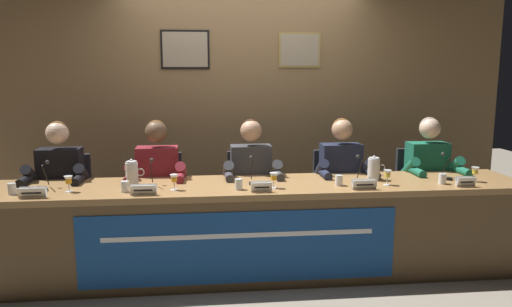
# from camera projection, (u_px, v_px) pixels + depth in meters

# --- Properties ---
(ground_plane) EXTENTS (12.00, 12.00, 0.00)m
(ground_plane) POSITION_uv_depth(u_px,v_px,m) (256.00, 271.00, 4.07)
(ground_plane) COLOR gray
(wall_back_panelled) EXTENTS (5.64, 0.14, 2.60)m
(wall_back_panelled) POSITION_uv_depth(u_px,v_px,m) (243.00, 105.00, 5.16)
(wall_back_panelled) COLOR #937047
(wall_back_panelled) RESTS_ON ground_plane
(conference_table) EXTENTS (4.44, 0.74, 0.76)m
(conference_table) POSITION_uv_depth(u_px,v_px,m) (257.00, 215.00, 3.87)
(conference_table) COLOR olive
(conference_table) RESTS_ON ground_plane
(chair_far_left) EXTENTS (0.44, 0.45, 0.92)m
(chair_far_left) POSITION_uv_depth(u_px,v_px,m) (67.00, 207.00, 4.37)
(chair_far_left) COLOR black
(chair_far_left) RESTS_ON ground_plane
(panelist_far_left) EXTENTS (0.51, 0.48, 1.24)m
(panelist_far_left) POSITION_uv_depth(u_px,v_px,m) (58.00, 182.00, 4.13)
(panelist_far_left) COLOR black
(panelist_far_left) RESTS_ON ground_plane
(nameplate_far_left) EXTENTS (0.20, 0.06, 0.08)m
(nameplate_far_left) POSITION_uv_depth(u_px,v_px,m) (32.00, 192.00, 3.50)
(nameplate_far_left) COLOR white
(nameplate_far_left) RESTS_ON conference_table
(juice_glass_far_left) EXTENTS (0.06, 0.06, 0.12)m
(juice_glass_far_left) POSITION_uv_depth(u_px,v_px,m) (68.00, 181.00, 3.67)
(juice_glass_far_left) COLOR white
(juice_glass_far_left) RESTS_ON conference_table
(water_cup_far_left) EXTENTS (0.06, 0.06, 0.08)m
(water_cup_far_left) POSITION_uv_depth(u_px,v_px,m) (12.00, 189.00, 3.60)
(water_cup_far_left) COLOR silver
(water_cup_far_left) RESTS_ON conference_table
(microphone_far_left) EXTENTS (0.06, 0.17, 0.22)m
(microphone_far_left) POSITION_uv_depth(u_px,v_px,m) (45.00, 180.00, 3.74)
(microphone_far_left) COLOR black
(microphone_far_left) RESTS_ON conference_table
(chair_left) EXTENTS (0.44, 0.45, 0.92)m
(chair_left) POSITION_uv_depth(u_px,v_px,m) (160.00, 205.00, 4.46)
(chair_left) COLOR black
(chair_left) RESTS_ON ground_plane
(panelist_left) EXTENTS (0.51, 0.48, 1.24)m
(panelist_left) POSITION_uv_depth(u_px,v_px,m) (157.00, 180.00, 4.21)
(panelist_left) COLOR black
(panelist_left) RESTS_ON ground_plane
(nameplate_left) EXTENTS (0.19, 0.06, 0.08)m
(nameplate_left) POSITION_uv_depth(u_px,v_px,m) (143.00, 190.00, 3.58)
(nameplate_left) COLOR white
(nameplate_left) RESTS_ON conference_table
(juice_glass_left) EXTENTS (0.06, 0.06, 0.12)m
(juice_glass_left) POSITION_uv_depth(u_px,v_px,m) (174.00, 179.00, 3.72)
(juice_glass_left) COLOR white
(juice_glass_left) RESTS_ON conference_table
(water_cup_left) EXTENTS (0.06, 0.06, 0.08)m
(water_cup_left) POSITION_uv_depth(u_px,v_px,m) (125.00, 187.00, 3.67)
(water_cup_left) COLOR silver
(water_cup_left) RESTS_ON conference_table
(microphone_left) EXTENTS (0.06, 0.17, 0.22)m
(microphone_left) POSITION_uv_depth(u_px,v_px,m) (151.00, 178.00, 3.83)
(microphone_left) COLOR black
(microphone_left) RESTS_ON conference_table
(chair_center) EXTENTS (0.44, 0.45, 0.92)m
(chair_center) POSITION_uv_depth(u_px,v_px,m) (250.00, 202.00, 4.54)
(chair_center) COLOR black
(chair_center) RESTS_ON ground_plane
(panelist_center) EXTENTS (0.51, 0.48, 1.24)m
(panelist_center) POSITION_uv_depth(u_px,v_px,m) (252.00, 178.00, 4.30)
(panelist_center) COLOR black
(panelist_center) RESTS_ON ground_plane
(nameplate_center) EXTENTS (0.16, 0.06, 0.08)m
(nameplate_center) POSITION_uv_depth(u_px,v_px,m) (261.00, 187.00, 3.67)
(nameplate_center) COLOR white
(nameplate_center) RESTS_ON conference_table
(juice_glass_center) EXTENTS (0.06, 0.06, 0.12)m
(juice_glass_center) POSITION_uv_depth(u_px,v_px,m) (274.00, 177.00, 3.79)
(juice_glass_center) COLOR white
(juice_glass_center) RESTS_ON conference_table
(water_cup_center) EXTENTS (0.06, 0.06, 0.08)m
(water_cup_center) POSITION_uv_depth(u_px,v_px,m) (239.00, 185.00, 3.75)
(water_cup_center) COLOR silver
(water_cup_center) RESTS_ON conference_table
(microphone_center) EXTENTS (0.06, 0.17, 0.22)m
(microphone_center) POSITION_uv_depth(u_px,v_px,m) (252.00, 175.00, 3.95)
(microphone_center) COLOR black
(microphone_center) RESTS_ON conference_table
(chair_right) EXTENTS (0.44, 0.45, 0.92)m
(chair_right) POSITION_uv_depth(u_px,v_px,m) (336.00, 200.00, 4.63)
(chair_right) COLOR black
(chair_right) RESTS_ON ground_plane
(panelist_right) EXTENTS (0.51, 0.48, 1.24)m
(panelist_right) POSITION_uv_depth(u_px,v_px,m) (343.00, 176.00, 4.39)
(panelist_right) COLOR black
(panelist_right) RESTS_ON ground_plane
(nameplate_right) EXTENTS (0.19, 0.06, 0.08)m
(nameplate_right) POSITION_uv_depth(u_px,v_px,m) (364.00, 184.00, 3.76)
(nameplate_right) COLOR white
(nameplate_right) RESTS_ON conference_table
(juice_glass_right) EXTENTS (0.06, 0.06, 0.12)m
(juice_glass_right) POSITION_uv_depth(u_px,v_px,m) (388.00, 175.00, 3.89)
(juice_glass_right) COLOR white
(juice_glass_right) RESTS_ON conference_table
(water_cup_right) EXTENTS (0.06, 0.06, 0.08)m
(water_cup_right) POSITION_uv_depth(u_px,v_px,m) (339.00, 181.00, 3.88)
(water_cup_right) COLOR silver
(water_cup_right) RESTS_ON conference_table
(microphone_right) EXTENTS (0.06, 0.17, 0.22)m
(microphone_right) POSITION_uv_depth(u_px,v_px,m) (361.00, 173.00, 3.99)
(microphone_right) COLOR black
(microphone_right) RESTS_ON conference_table
(chair_far_right) EXTENTS (0.44, 0.45, 0.92)m
(chair_far_right) POSITION_uv_depth(u_px,v_px,m) (419.00, 198.00, 4.71)
(chair_far_right) COLOR black
(chair_far_right) RESTS_ON ground_plane
(panelist_far_right) EXTENTS (0.51, 0.48, 1.24)m
(panelist_far_right) POSITION_uv_depth(u_px,v_px,m) (430.00, 174.00, 4.47)
(panelist_far_right) COLOR black
(panelist_far_right) RESTS_ON ground_plane
(nameplate_far_right) EXTENTS (0.15, 0.06, 0.08)m
(nameplate_far_right) POSITION_uv_depth(u_px,v_px,m) (466.00, 182.00, 3.85)
(nameplate_far_right) COLOR white
(nameplate_far_right) RESTS_ON conference_table
(juice_glass_far_right) EXTENTS (0.06, 0.06, 0.12)m
(juice_glass_far_right) POSITION_uv_depth(u_px,v_px,m) (475.00, 172.00, 4.01)
(juice_glass_far_right) COLOR white
(juice_glass_far_right) RESTS_ON conference_table
(water_cup_far_right) EXTENTS (0.06, 0.06, 0.08)m
(water_cup_far_right) POSITION_uv_depth(u_px,v_px,m) (442.00, 179.00, 3.94)
(water_cup_far_right) COLOR silver
(water_cup_far_right) RESTS_ON conference_table
(microphone_far_right) EXTENTS (0.06, 0.17, 0.22)m
(microphone_far_right) POSITION_uv_depth(u_px,v_px,m) (447.00, 170.00, 4.12)
(microphone_far_right) COLOR black
(microphone_far_right) RESTS_ON conference_table
(water_pitcher_left_side) EXTENTS (0.15, 0.10, 0.21)m
(water_pitcher_left_side) POSITION_uv_depth(u_px,v_px,m) (132.00, 173.00, 3.91)
(water_pitcher_left_side) COLOR silver
(water_pitcher_left_side) RESTS_ON conference_table
(water_pitcher_right_side) EXTENTS (0.15, 0.10, 0.21)m
(water_pitcher_right_side) POSITION_uv_depth(u_px,v_px,m) (374.00, 169.00, 4.07)
(water_pitcher_right_side) COLOR silver
(water_pitcher_right_side) RESTS_ON conference_table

